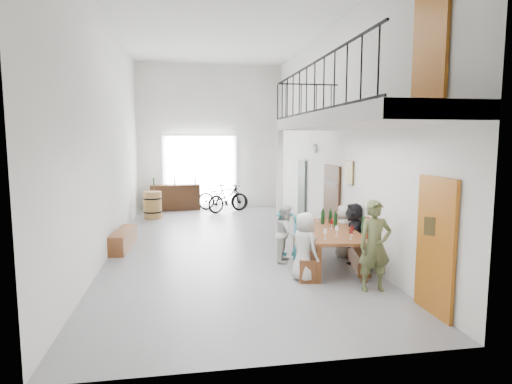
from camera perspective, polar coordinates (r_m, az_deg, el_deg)
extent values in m
plane|color=slate|center=(11.01, -4.08, -6.94)|extent=(12.00, 12.00, 0.00)
plane|color=white|center=(16.67, -6.16, 7.28)|extent=(5.50, 0.00, 5.50)
plane|color=white|center=(4.75, 2.69, 8.28)|extent=(5.50, 0.00, 5.50)
plane|color=white|center=(10.79, -19.03, 7.15)|extent=(0.00, 12.00, 12.00)
plane|color=white|center=(11.29, 9.95, 7.40)|extent=(0.00, 12.00, 12.00)
plane|color=white|center=(11.07, -4.34, 21.90)|extent=(12.00, 12.00, 0.00)
cube|color=white|center=(16.64, -7.47, 2.61)|extent=(2.80, 0.08, 2.80)
cube|color=#985214|center=(7.02, 22.79, -6.69)|extent=(0.06, 0.95, 2.10)
cube|color=#341D0D|center=(11.11, 10.03, -1.65)|extent=(0.06, 1.10, 2.00)
cube|color=#333E34|center=(13.75, 6.13, 0.05)|extent=(0.06, 0.80, 2.00)
cube|color=#985214|center=(7.32, 22.21, 17.95)|extent=(0.06, 0.90, 1.95)
cube|color=#45391B|center=(9.99, 12.36, 2.54)|extent=(0.04, 0.45, 0.55)
cylinder|color=white|center=(12.42, 7.89, 5.77)|extent=(0.04, 0.28, 0.28)
cube|color=silver|center=(8.04, 12.58, 9.35)|extent=(1.50, 5.60, 0.25)
cube|color=black|center=(7.90, 7.65, 16.66)|extent=(0.03, 5.60, 0.03)
cube|color=black|center=(7.80, 7.55, 10.64)|extent=(0.03, 5.60, 0.03)
cube|color=black|center=(10.74, 6.97, 14.06)|extent=(1.50, 0.03, 0.03)
cube|color=silver|center=(10.52, 3.16, 0.37)|extent=(0.14, 0.14, 2.88)
cube|color=brown|center=(9.09, 9.82, -5.09)|extent=(1.35, 2.63, 0.06)
cube|color=brown|center=(8.08, 8.31, -9.49)|extent=(0.09, 0.09, 0.73)
cube|color=brown|center=(8.27, 14.29, -9.23)|extent=(0.09, 0.09, 0.73)
cube|color=brown|center=(10.14, 6.10, -6.06)|extent=(0.09, 0.09, 0.73)
cube|color=brown|center=(10.30, 10.90, -5.94)|extent=(0.09, 0.09, 0.73)
cube|color=brown|center=(8.96, 6.32, -8.79)|extent=(0.65, 1.91, 0.43)
cube|color=brown|center=(9.40, 13.28, -8.25)|extent=(0.62, 1.79, 0.41)
cylinder|color=black|center=(9.69, 8.93, -3.09)|extent=(0.07, 0.07, 0.35)
cylinder|color=black|center=(9.34, 10.55, -3.50)|extent=(0.07, 0.07, 0.35)
cylinder|color=black|center=(9.74, 9.87, -3.06)|extent=(0.07, 0.07, 0.35)
cylinder|color=black|center=(9.56, 8.84, -3.23)|extent=(0.07, 0.07, 0.35)
cube|color=brown|center=(10.96, -17.26, -6.08)|extent=(0.49, 1.65, 0.46)
cylinder|color=olive|center=(14.88, -13.63, -1.69)|extent=(0.61, 0.61, 0.91)
cylinder|color=black|center=(14.91, -13.60, -2.56)|extent=(0.62, 0.62, 0.05)
cylinder|color=black|center=(14.84, -13.65, -0.82)|extent=(0.62, 0.62, 0.05)
cube|color=#341D0D|center=(16.44, -10.73, -0.72)|extent=(1.87, 0.69, 0.97)
cylinder|color=black|center=(16.35, -13.46, 1.37)|extent=(0.06, 0.06, 0.28)
cylinder|color=black|center=(16.38, -10.78, 1.45)|extent=(0.06, 0.06, 0.28)
cylinder|color=black|center=(16.46, -8.12, 1.53)|extent=(0.06, 0.06, 0.28)
imported|color=beige|center=(8.13, 6.49, -7.26)|extent=(0.64, 0.75, 1.30)
imported|color=#246E78|center=(8.74, 5.78, -6.70)|extent=(0.37, 0.48, 1.17)
imported|color=beige|center=(9.35, 4.03, -5.50)|extent=(0.65, 0.73, 1.26)
imported|color=#246E78|center=(9.87, 3.80, -5.33)|extent=(0.63, 0.80, 1.09)
imported|color=#A2321B|center=(8.91, 14.47, -6.74)|extent=(0.50, 0.72, 1.13)
imported|color=black|center=(9.51, 12.86, -5.31)|extent=(0.84, 1.26, 1.30)
imported|color=beige|center=(10.00, 11.59, -5.04)|extent=(0.52, 0.66, 1.17)
imported|color=#515831|center=(7.80, 15.55, -6.94)|extent=(0.61, 0.42, 1.61)
imported|color=#17441B|center=(11.67, 7.91, -5.20)|extent=(0.37, 0.32, 0.40)
imported|color=black|center=(16.22, -4.47, -0.63)|extent=(2.04, 1.16, 1.02)
imported|color=black|center=(15.72, -3.76, -0.83)|extent=(1.74, 1.28, 1.04)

